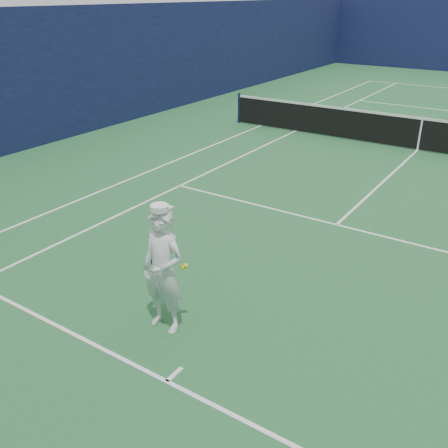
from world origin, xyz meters
The scene contains 5 objects.
ground centered at (0.00, 0.00, 0.00)m, with size 80.00×80.00×0.00m, color #256132.
court_markings centered at (0.00, 0.00, 0.00)m, with size 11.03×23.83×0.01m.
windscreen_fence centered at (0.00, 0.00, 2.00)m, with size 20.12×36.12×4.00m.
tennis_net centered at (0.00, 0.00, 0.55)m, with size 12.88×0.09×1.07m.
tennis_player centered at (-0.73, -11.01, 0.92)m, with size 0.77×0.47×1.90m.
Camera 1 is at (3.23, -15.45, 4.38)m, focal length 40.00 mm.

